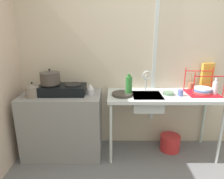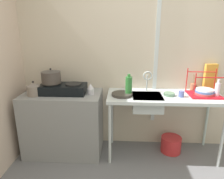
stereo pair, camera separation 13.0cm
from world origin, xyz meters
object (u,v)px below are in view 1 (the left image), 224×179
Objects in this scene: sink_basin at (147,102)px; faucet at (147,77)px; bottle_by_rack at (215,88)px; percolator at (90,89)px; pot_beside_stove at (32,90)px; bucket_on_floor at (170,143)px; pot_on_left_burner at (50,77)px; dish_rack at (202,91)px; bottle_by_sink at (129,86)px; cup_by_rack at (181,93)px; frying_pan at (122,94)px; stove at (62,89)px; small_bowl_on_drainboard at (169,93)px; cereal_box at (207,76)px; utensil_jar at (191,86)px.

faucet reaches higher than sink_basin.
percolator is at bearing 179.34° from bottle_by_rack.
bucket_on_floor is at bearing 5.04° from pot_beside_stove.
pot_beside_stove is (-0.19, -0.11, -0.14)m from pot_on_left_burner.
dish_rack reaches higher than bucket_on_floor.
bottle_by_sink is (1.17, 0.07, 0.04)m from pot_beside_stove.
cup_by_rack is (1.81, 0.04, -0.05)m from pot_beside_stove.
bottle_by_rack is (0.84, 0.01, 0.18)m from sink_basin.
dish_rack is 0.15m from bottle_by_rack.
bottle_by_rack is at bearing 0.48° from bottle_by_sink.
cup_by_rack is at bearing -165.20° from dish_rack.
frying_pan is at bearing -170.13° from bottle_by_sink.
stove is 8.00× the size of cup_by_rack.
faucet is at bearing 148.90° from small_bowl_on_drainboard.
pot_beside_stove is at bearing -177.11° from small_bowl_on_drainboard.
sink_basin is at bearing -1.98° from percolator.
pot_on_left_burner is at bearing -178.13° from bucket_on_floor.
faucet reaches higher than small_bowl_on_drainboard.
pot_on_left_burner is 0.67× the size of sink_basin.
sink_basin is 0.33m from frying_pan.
bucket_on_floor is at bearing 174.40° from dish_rack.
cereal_box reaches higher than pot_beside_stove.
pot_beside_stove is 0.51× the size of sink_basin.
stove is at bearing 179.13° from small_bowl_on_drainboard.
faucet is 0.77× the size of cereal_box.
stove is 2.12× the size of faucet.
pot_beside_stove is 1.18m from bottle_by_sink.
sink_basin reaches higher than bucket_on_floor.
small_bowl_on_drainboard is (1.34, -0.02, -0.05)m from stove.
pot_beside_stove is at bearing -172.34° from percolator.
cup_by_rack is at bearing -2.56° from percolator.
faucet is at bearing 85.99° from sink_basin.
cereal_box is (1.56, 0.25, 0.11)m from percolator.
frying_pan is 0.59m from small_bowl_on_drainboard.
cereal_box is 1.32× the size of bucket_on_floor.
small_bowl_on_drainboard reaches higher than frying_pan.
pot_on_left_burner is at bearing 28.35° from pot_beside_stove.
small_bowl_on_drainboard is (0.26, -0.16, -0.17)m from faucet.
bucket_on_floor is at bearing -166.19° from cereal_box.
sink_basin is at bearing 176.43° from cup_by_rack.
dish_rack reaches higher than cup_by_rack.
bottle_by_sink reaches higher than small_bowl_on_drainboard.
bottle_by_sink is 1.24× the size of utensil_jar.
bucket_on_floor is (1.58, 0.05, -0.95)m from pot_on_left_burner.
bottle_by_rack reaches higher than sink_basin.
cereal_box reaches higher than bottle_by_sink.
sink_basin is at bearing -1.95° from stove.
stove is 2.68× the size of utensil_jar.
bottle_by_rack reaches higher than bucket_on_floor.
pot_beside_stove is 0.68× the size of faucet.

